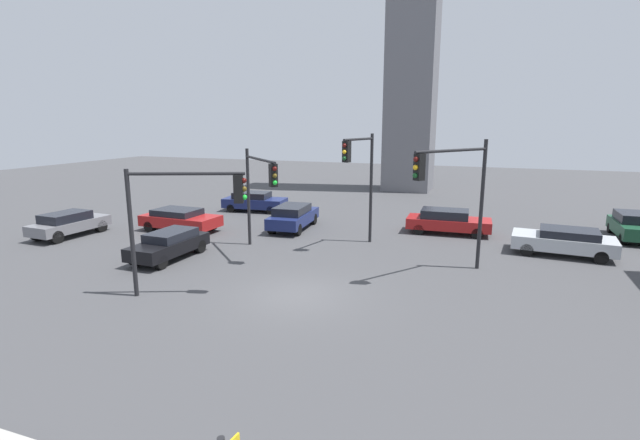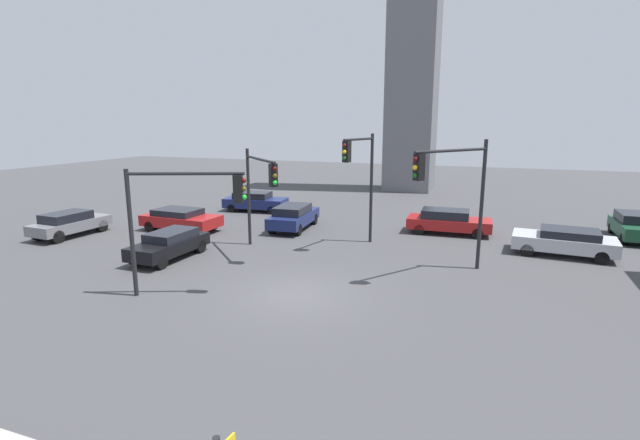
% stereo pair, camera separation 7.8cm
% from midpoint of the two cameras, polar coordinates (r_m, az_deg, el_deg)
% --- Properties ---
extents(ground_plane, '(108.29, 108.29, 0.00)m').
position_cam_midpoint_polar(ground_plane, '(17.65, -2.70, -9.09)').
color(ground_plane, '#424244').
extents(traffic_light_0, '(3.11, 3.07, 4.99)m').
position_cam_midpoint_polar(traffic_light_0, '(22.27, -7.24, 4.61)').
color(traffic_light_0, black).
rests_on(traffic_light_0, ground_plane).
extents(traffic_light_1, '(3.98, 1.75, 4.70)m').
position_cam_midpoint_polar(traffic_light_1, '(17.35, -15.91, 1.91)').
color(traffic_light_1, black).
rests_on(traffic_light_1, ground_plane).
extents(traffic_light_2, '(0.92, 2.70, 5.72)m').
position_cam_midpoint_polar(traffic_light_2, '(23.48, 5.02, 6.27)').
color(traffic_light_2, black).
rests_on(traffic_light_2, ground_plane).
extents(traffic_light_3, '(2.54, 3.51, 5.60)m').
position_cam_midpoint_polar(traffic_light_3, '(19.46, 16.12, 4.46)').
color(traffic_light_3, black).
rests_on(traffic_light_3, ground_plane).
extents(car_0, '(4.71, 2.06, 1.38)m').
position_cam_midpoint_polar(car_0, '(27.70, 15.43, -0.13)').
color(car_0, maroon).
rests_on(car_0, ground_plane).
extents(car_1, '(1.78, 4.19, 1.30)m').
position_cam_midpoint_polar(car_1, '(22.98, -17.80, -2.79)').
color(car_1, black).
rests_on(car_1, ground_plane).
extents(car_2, '(4.62, 2.24, 1.30)m').
position_cam_midpoint_polar(car_2, '(28.54, -16.59, 0.12)').
color(car_2, maroon).
rests_on(car_2, ground_plane).
extents(car_3, '(4.70, 2.40, 1.30)m').
position_cam_midpoint_polar(car_3, '(25.31, 27.78, -2.29)').
color(car_3, '#ADB2B7').
rests_on(car_3, ground_plane).
extents(car_4, '(2.19, 4.65, 1.45)m').
position_cam_midpoint_polar(car_4, '(27.86, -3.18, 0.46)').
color(car_4, navy).
rests_on(car_4, ground_plane).
extents(car_5, '(1.85, 4.05, 1.45)m').
position_cam_midpoint_polar(car_5, '(30.57, 34.09, -0.62)').
color(car_5, '#19472D').
rests_on(car_5, ground_plane).
extents(car_6, '(4.57, 2.38, 1.38)m').
position_cam_midpoint_polar(car_6, '(33.70, -7.89, 2.30)').
color(car_6, navy).
rests_on(car_6, ground_plane).
extents(car_7, '(1.97, 4.32, 1.39)m').
position_cam_midpoint_polar(car_7, '(29.61, -28.20, -0.34)').
color(car_7, slate).
rests_on(car_7, ground_plane).
extents(skyline_tower, '(4.23, 4.23, 31.22)m').
position_cam_midpoint_polar(skyline_tower, '(45.39, 11.63, 23.57)').
color(skyline_tower, slate).
rests_on(skyline_tower, ground_plane).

